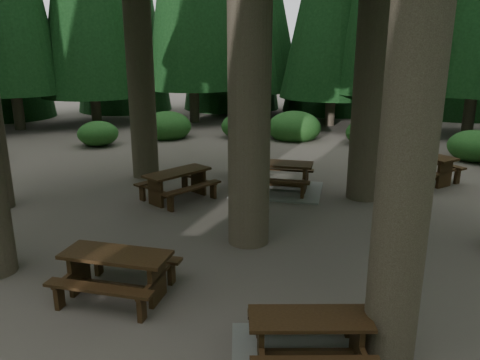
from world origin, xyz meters
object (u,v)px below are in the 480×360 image
at_px(picnic_table_b, 178,181).
at_px(picnic_table_c, 278,181).
at_px(picnic_table_a, 308,348).
at_px(picnic_table_e, 117,267).
at_px(picnic_table_d, 422,163).

relative_size(picnic_table_b, picnic_table_c, 0.78).
height_order(picnic_table_a, picnic_table_e, picnic_table_e).
bearing_deg(picnic_table_c, picnic_table_e, -105.01).
relative_size(picnic_table_c, picnic_table_d, 1.12).
distance_m(picnic_table_c, picnic_table_d, 4.53).
bearing_deg(picnic_table_c, picnic_table_b, -151.14).
height_order(picnic_table_b, picnic_table_c, picnic_table_c).
distance_m(picnic_table_b, picnic_table_e, 4.97).
bearing_deg(picnic_table_a, picnic_table_b, 110.39).
bearing_deg(picnic_table_b, picnic_table_e, -139.93).
relative_size(picnic_table_a, picnic_table_b, 1.15).
bearing_deg(picnic_table_a, picnic_table_e, 149.17).
xyz_separation_m(picnic_table_c, picnic_table_e, (-0.34, -6.48, 0.22)).
bearing_deg(picnic_table_d, picnic_table_c, -109.74).
xyz_separation_m(picnic_table_a, picnic_table_d, (0.58, 9.57, 0.34)).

